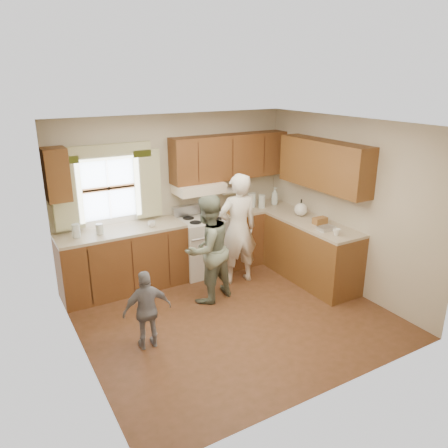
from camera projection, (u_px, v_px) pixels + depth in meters
room at (233, 227)px, 5.41m from camera, size 3.80×3.80×3.80m
kitchen_fixtures at (231, 225)px, 6.72m from camera, size 3.80×2.25×2.15m
stove at (202, 244)px, 6.98m from camera, size 0.76×0.67×1.07m
woman_left at (238, 229)px, 6.52m from camera, size 0.66×0.48×1.70m
woman_right at (208, 249)px, 6.00m from camera, size 0.87×0.76×1.53m
child at (147, 310)px, 5.00m from camera, size 0.59×0.29×0.96m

